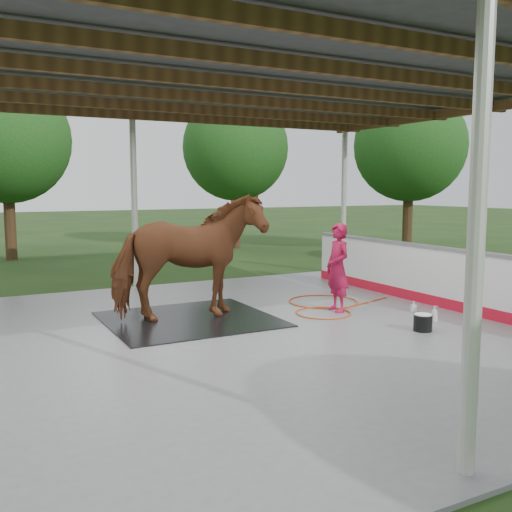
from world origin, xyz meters
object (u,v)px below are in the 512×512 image
handler (338,268)px  horse (189,257)px  dasher_board (444,279)px  wash_bucket (423,322)px

handler → horse: bearing=-98.3°
horse → dasher_board: bearing=-101.5°
wash_bucket → horse: bearing=140.8°
dasher_board → handler: size_ratio=4.94×
dasher_board → horse: horse is taller
horse → wash_bucket: size_ratio=8.67×
handler → wash_bucket: (0.34, -1.83, -0.67)m
dasher_board → wash_bucket: size_ratio=27.24×
handler → wash_bucket: 1.98m
dasher_board → horse: 4.85m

